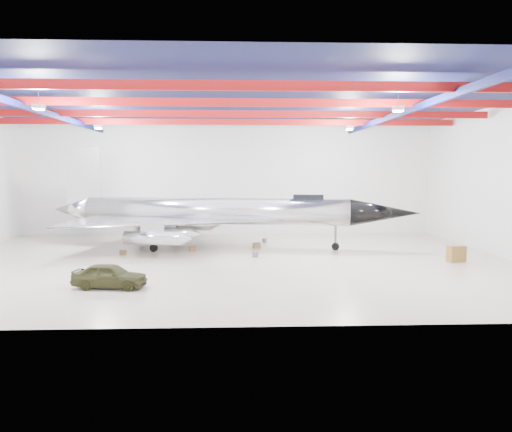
{
  "coord_description": "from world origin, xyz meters",
  "views": [
    {
      "loc": [
        0.75,
        -34.25,
        6.09
      ],
      "look_at": [
        2.29,
        2.0,
        2.92
      ],
      "focal_mm": 35.0,
      "sensor_mm": 36.0,
      "label": 1
    }
  ],
  "objects": [
    {
      "name": "toolbox_red",
      "position": [
        -4.02,
        8.7,
        0.14
      ],
      "size": [
        0.42,
        0.34,
        0.28
      ],
      "primitive_type": "cube",
      "rotation": [
        0.0,
        0.0,
        -0.07
      ],
      "color": "maroon",
      "rests_on": "floor"
    },
    {
      "name": "jet_aircraft",
      "position": [
        -0.89,
        5.94,
        2.68
      ],
      "size": [
        29.8,
        19.87,
        8.17
      ],
      "rotation": [
        0.0,
        0.0,
        -0.18
      ],
      "color": "silver",
      "rests_on": "floor"
    },
    {
      "name": "parts_bin",
      "position": [
        2.49,
        5.64,
        0.21
      ],
      "size": [
        0.66,
        0.56,
        0.41
      ],
      "primitive_type": "cube",
      "rotation": [
        0.0,
        0.0,
        0.15
      ],
      "color": "olive",
      "rests_on": "floor"
    },
    {
      "name": "oil_barrel",
      "position": [
        -2.56,
        4.44,
        0.18
      ],
      "size": [
        0.59,
        0.52,
        0.35
      ],
      "primitive_type": "cube",
      "rotation": [
        0.0,
        0.0,
        0.26
      ],
      "color": "olive",
      "rests_on": "floor"
    },
    {
      "name": "crate_ply",
      "position": [
        -7.61,
        2.94,
        0.17
      ],
      "size": [
        0.51,
        0.42,
        0.34
      ],
      "primitive_type": "cube",
      "rotation": [
        0.0,
        0.0,
        0.08
      ],
      "color": "olive",
      "rests_on": "floor"
    },
    {
      "name": "engine_drum",
      "position": [
        2.21,
        1.32,
        0.2
      ],
      "size": [
        0.45,
        0.45,
        0.41
      ],
      "primitive_type": "cylinder",
      "rotation": [
        0.0,
        0.0,
        -0.0
      ],
      "color": "#59595B",
      "rests_on": "floor"
    },
    {
      "name": "wall_back",
      "position": [
        0.0,
        15.0,
        5.5
      ],
      "size": [
        40.0,
        0.0,
        40.0
      ],
      "primitive_type": "plane",
      "rotation": [
        1.57,
        0.0,
        0.0
      ],
      "color": "silver",
      "rests_on": "floor"
    },
    {
      "name": "ceiling",
      "position": [
        0.0,
        0.0,
        11.0
      ],
      "size": [
        40.0,
        40.0,
        0.0
      ],
      "primitive_type": "plane",
      "rotation": [
        3.14,
        0.0,
        0.0
      ],
      "color": "#0A0F38",
      "rests_on": "wall_back"
    },
    {
      "name": "desk",
      "position": [
        15.81,
        -1.28,
        0.56
      ],
      "size": [
        1.33,
        0.9,
        1.11
      ],
      "primitive_type": "cube",
      "rotation": [
        0.0,
        0.0,
        0.26
      ],
      "color": "brown",
      "rests_on": "floor"
    },
    {
      "name": "floor",
      "position": [
        0.0,
        0.0,
        0.0
      ],
      "size": [
        40.0,
        40.0,
        0.0
      ],
      "primitive_type": "plane",
      "color": "#B8AE92",
      "rests_on": "ground"
    },
    {
      "name": "spares_box",
      "position": [
        3.32,
        8.83,
        0.18
      ],
      "size": [
        0.45,
        0.45,
        0.37
      ],
      "primitive_type": "cylinder",
      "rotation": [
        0.0,
        0.0,
        -0.12
      ],
      "color": "#59595B",
      "rests_on": "floor"
    },
    {
      "name": "jeep",
      "position": [
        -5.88,
        -8.0,
        0.66
      ],
      "size": [
        4.07,
        2.1,
        1.32
      ],
      "primitive_type": "imported",
      "rotation": [
        0.0,
        0.0,
        1.43
      ],
      "color": "#36371B",
      "rests_on": "floor"
    },
    {
      "name": "crate_small",
      "position": [
        -6.64,
        5.24,
        0.13
      ],
      "size": [
        0.42,
        0.36,
        0.25
      ],
      "primitive_type": "cube",
      "rotation": [
        0.0,
        0.0,
        0.23
      ],
      "color": "#59595B",
      "rests_on": "floor"
    },
    {
      "name": "ceiling_structure",
      "position": [
        0.0,
        0.0,
        10.32
      ],
      "size": [
        39.5,
        29.5,
        1.08
      ],
      "color": "maroon",
      "rests_on": "ceiling"
    },
    {
      "name": "wall_right",
      "position": [
        20.0,
        0.0,
        5.5
      ],
      "size": [
        0.0,
        30.0,
        30.0
      ],
      "primitive_type": "plane",
      "rotation": [
        1.57,
        0.0,
        -1.57
      ],
      "color": "silver",
      "rests_on": "floor"
    }
  ]
}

